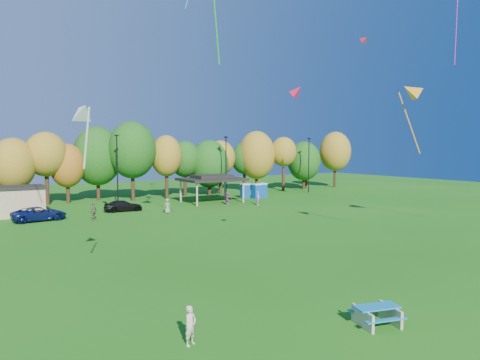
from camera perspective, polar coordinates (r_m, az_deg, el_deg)
ground at (r=21.04m, az=11.43°, el=-16.38°), size 160.00×160.00×0.00m
tree_line at (r=61.05m, az=-20.24°, el=2.62°), size 93.57×10.55×11.15m
lamp_posts at (r=56.47m, az=-16.05°, el=1.57°), size 64.50×0.25×9.09m
utility_building at (r=52.64m, az=-28.01°, el=-2.51°), size 6.30×4.30×3.25m
pavilion at (r=58.34m, az=-3.78°, el=0.17°), size 8.20×6.20×3.77m
porta_potties at (r=63.34m, az=1.96°, el=-1.44°), size 3.75×2.23×2.18m
picnic_table at (r=19.57m, az=17.76°, el=-16.64°), size 2.21×1.99×0.81m
kite_flyer at (r=17.02m, az=-6.61°, el=-18.70°), size 0.65×0.56×1.51m
car_c at (r=48.18m, az=-25.21°, el=-4.10°), size 5.42×2.98×1.44m
car_d at (r=52.02m, az=-15.31°, el=-3.35°), size 4.51×2.11×1.27m
far_person_0 at (r=56.16m, az=-1.71°, el=-2.43°), size 0.59×1.58×1.68m
far_person_2 at (r=55.50m, az=2.43°, el=-2.44°), size 0.79×0.76×1.83m
far_person_3 at (r=49.24m, az=-9.65°, el=-3.42°), size 0.90×0.65×1.71m
far_person_5 at (r=46.41m, az=-18.95°, el=-3.99°), size 1.10×1.05×1.83m
kite_1 at (r=28.18m, az=7.59°, el=11.65°), size 1.23×1.31×1.05m
kite_2 at (r=34.53m, az=21.82°, el=10.85°), size 3.02×2.59×5.51m
kite_6 at (r=54.08m, az=15.99°, el=17.55°), size 1.04×1.26×1.17m
kite_8 at (r=22.18m, az=-20.19°, el=8.55°), size 1.18×2.19×3.49m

